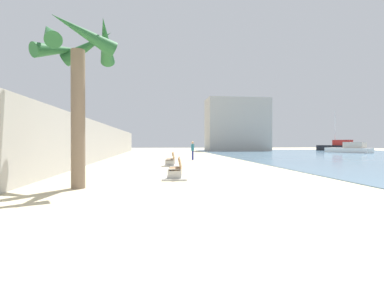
{
  "coord_description": "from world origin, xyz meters",
  "views": [
    {
      "loc": [
        -2.06,
        -8.34,
        1.69
      ],
      "look_at": [
        0.94,
        15.65,
        1.54
      ],
      "focal_mm": 26.57,
      "sensor_mm": 36.0,
      "label": 1
    }
  ],
  "objects_px": {
    "boat_far_left": "(350,149)",
    "bench_near": "(176,173)",
    "boat_distant": "(338,147)",
    "bench_far": "(171,162)",
    "person_walking": "(193,149)",
    "palm_tree": "(78,62)"
  },
  "relations": [
    {
      "from": "boat_distant",
      "to": "boat_far_left",
      "type": "xyz_separation_m",
      "value": [
        -4.48,
        -9.49,
        -0.18
      ]
    },
    {
      "from": "palm_tree",
      "to": "bench_near",
      "type": "distance_m",
      "value": 6.29
    },
    {
      "from": "palm_tree",
      "to": "boat_far_left",
      "type": "bearing_deg",
      "value": 42.63
    },
    {
      "from": "boat_distant",
      "to": "boat_far_left",
      "type": "height_order",
      "value": "boat_distant"
    },
    {
      "from": "palm_tree",
      "to": "bench_near",
      "type": "height_order",
      "value": "palm_tree"
    },
    {
      "from": "palm_tree",
      "to": "bench_near",
      "type": "relative_size",
      "value": 2.87
    },
    {
      "from": "boat_distant",
      "to": "palm_tree",
      "type": "bearing_deg",
      "value": -133.27
    },
    {
      "from": "person_walking",
      "to": "boat_far_left",
      "type": "relative_size",
      "value": 0.26
    },
    {
      "from": "person_walking",
      "to": "boat_distant",
      "type": "relative_size",
      "value": 0.23
    },
    {
      "from": "person_walking",
      "to": "boat_distant",
      "type": "bearing_deg",
      "value": 37.77
    },
    {
      "from": "bench_far",
      "to": "boat_far_left",
      "type": "xyz_separation_m",
      "value": [
        29.44,
        21.06,
        0.42
      ]
    },
    {
      "from": "bench_far",
      "to": "bench_near",
      "type": "bearing_deg",
      "value": -90.87
    },
    {
      "from": "bench_far",
      "to": "boat_far_left",
      "type": "distance_m",
      "value": 36.2
    },
    {
      "from": "palm_tree",
      "to": "bench_far",
      "type": "relative_size",
      "value": 2.86
    },
    {
      "from": "person_walking",
      "to": "bench_near",
      "type": "bearing_deg",
      "value": -100.66
    },
    {
      "from": "palm_tree",
      "to": "person_walking",
      "type": "height_order",
      "value": "palm_tree"
    },
    {
      "from": "boat_far_left",
      "to": "bench_far",
      "type": "bearing_deg",
      "value": -144.42
    },
    {
      "from": "person_walking",
      "to": "boat_distant",
      "type": "distance_m",
      "value": 39.9
    },
    {
      "from": "bench_near",
      "to": "boat_distant",
      "type": "xyz_separation_m",
      "value": [
        34.03,
        37.68,
        0.6
      ]
    },
    {
      "from": "bench_far",
      "to": "boat_distant",
      "type": "height_order",
      "value": "boat_distant"
    },
    {
      "from": "palm_tree",
      "to": "boat_distant",
      "type": "xyz_separation_m",
      "value": [
        37.79,
        40.14,
        -3.8
      ]
    },
    {
      "from": "boat_far_left",
      "to": "bench_near",
      "type": "bearing_deg",
      "value": -136.34
    }
  ]
}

